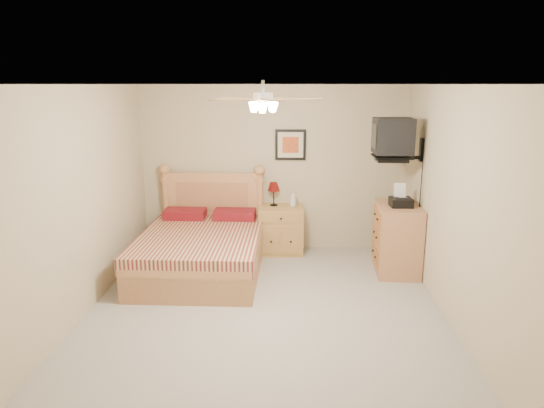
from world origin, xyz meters
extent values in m
plane|color=gray|center=(0.00, 0.00, 0.00)|extent=(4.50, 4.50, 0.00)
cube|color=white|center=(0.00, 0.00, 2.50)|extent=(4.00, 4.50, 0.04)
cube|color=tan|center=(0.00, 2.25, 1.25)|extent=(4.00, 0.04, 2.50)
cube|color=tan|center=(0.00, -2.25, 1.25)|extent=(4.00, 0.04, 2.50)
cube|color=tan|center=(-2.00, 0.00, 1.25)|extent=(0.04, 4.50, 2.50)
cube|color=tan|center=(2.00, 0.00, 1.25)|extent=(0.04, 4.50, 2.50)
cube|color=#AB7B40|center=(0.14, 2.00, 0.36)|extent=(0.68, 0.51, 0.72)
imported|color=silver|center=(0.32, 2.02, 0.84)|extent=(0.10, 0.10, 0.25)
cube|color=black|center=(0.27, 2.23, 1.62)|extent=(0.46, 0.04, 0.46)
cube|color=#A86F4A|center=(1.73, 1.29, 0.47)|extent=(0.59, 0.82, 0.93)
imported|color=tan|center=(1.70, 1.52, 0.95)|extent=(0.21, 0.26, 0.02)
imported|color=tan|center=(1.70, 1.55, 0.97)|extent=(0.22, 0.27, 0.02)
camera|label=1|loc=(0.28, -5.03, 2.50)|focal=32.00mm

